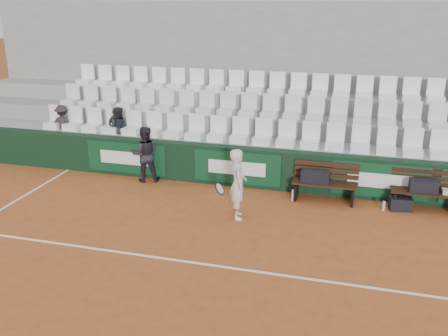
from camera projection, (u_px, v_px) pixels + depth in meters
The scene contains 22 objects.
ground at pixel (197, 263), 9.01m from camera, with size 80.00×80.00×0.00m, color #AA5426.
court_baseline at pixel (197, 263), 9.00m from camera, with size 18.00×0.06×0.01m, color white.
back_barrier at pixel (249, 167), 12.46m from camera, with size 18.00×0.34×1.00m.
grandstand_tier_front at pixel (252, 159), 13.05m from camera, with size 18.00×0.95×1.00m, color #9A9A97.
grandstand_tier_mid at pixel (259, 141), 13.84m from camera, with size 18.00×0.95×1.45m, color gray.
grandstand_tier_back at pixel (266, 125), 14.63m from camera, with size 18.00×0.95×1.90m, color #969693.
grandstand_rear_wall at pixel (271, 79), 14.79m from camera, with size 18.00×0.30×4.40m, color gray.
seat_row_front at pixel (251, 131), 12.62m from camera, with size 11.90×0.44×0.63m, color white.
seat_row_mid at pixel (259, 106), 13.34m from camera, with size 11.90×0.44×0.63m, color silver.
seat_row_back at pixel (266, 83), 14.05m from camera, with size 11.90×0.44×0.63m, color white.
bench_left at pixel (324, 192), 11.66m from camera, with size 1.50×0.56×0.45m, color #331A0F.
bench_right at pixel (425, 201), 11.15m from camera, with size 1.50×0.56×0.45m, color black.
sports_bag_left at pixel (315, 177), 11.56m from camera, with size 0.64×0.28×0.28m, color black.
sports_bag_right at pixel (424, 186), 11.02m from camera, with size 0.60×0.28×0.28m, color black.
sports_bag_ground at pixel (401, 204), 11.18m from camera, with size 0.48×0.29×0.29m, color black.
water_bottle_near at pixel (293, 195), 11.70m from camera, with size 0.08×0.08×0.27m, color #ADBEC4.
water_bottle_far at pixel (384, 206), 11.16m from camera, with size 0.06×0.06×0.22m, color silver.
tennis_player at pixel (238, 184), 10.61m from camera, with size 0.76×0.65×1.55m.
ball_kid at pixel (145, 154), 12.74m from camera, with size 0.70×0.55×1.45m, color black.
spectator_a at pixel (61, 109), 13.94m from camera, with size 0.72×0.41×1.11m, color black.
spectator_b at pixel (116, 112), 13.52m from camera, with size 0.66×0.28×1.13m, color #302C26.
spectator_c at pixel (118, 112), 13.50m from camera, with size 0.56×0.44×1.16m, color black.
Camera 1 is at (2.57, -7.52, 4.60)m, focal length 40.00 mm.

